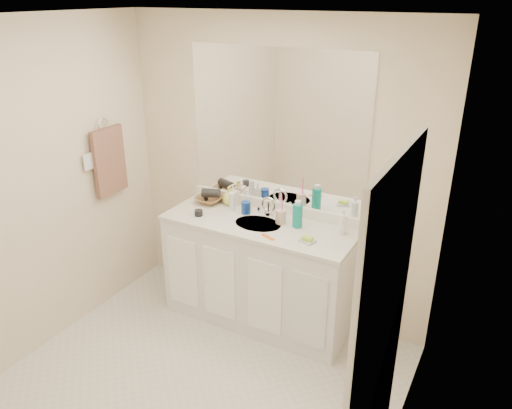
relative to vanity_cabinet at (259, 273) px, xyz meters
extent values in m
cube|color=silver|center=(0.00, -1.02, -0.42)|extent=(2.60, 2.60, 0.00)
cube|color=white|center=(0.00, -1.02, 1.97)|extent=(2.60, 2.60, 0.02)
cube|color=beige|center=(0.00, 0.28, 0.77)|extent=(2.60, 0.02, 2.40)
cube|color=beige|center=(-1.30, -1.02, 0.77)|extent=(0.02, 2.60, 2.40)
cube|color=beige|center=(1.30, -1.02, 0.77)|extent=(0.02, 2.60, 2.40)
cube|color=white|center=(0.00, 0.00, 0.00)|extent=(1.50, 0.55, 0.85)
cube|color=silver|center=(0.00, 0.00, 0.44)|extent=(1.52, 0.57, 0.03)
cube|color=white|center=(0.00, 0.26, 0.50)|extent=(1.52, 0.03, 0.08)
cylinder|color=beige|center=(0.00, -0.02, 0.44)|extent=(0.37, 0.37, 0.02)
cylinder|color=silver|center=(0.00, 0.16, 0.51)|extent=(0.02, 0.02, 0.11)
cube|color=white|center=(0.00, 0.27, 1.14)|extent=(1.48, 0.01, 1.20)
cylinder|color=navy|center=(-0.18, 0.10, 0.50)|extent=(0.08, 0.08, 0.10)
cylinder|color=beige|center=(0.15, 0.07, 0.51)|extent=(0.10, 0.10, 0.11)
cylinder|color=#FF43AB|center=(0.16, 0.07, 0.60)|extent=(0.02, 0.04, 0.20)
cylinder|color=#0B8B7E|center=(0.29, 0.08, 0.55)|extent=(0.09, 0.09, 0.18)
cylinder|color=white|center=(0.63, 0.13, 0.53)|extent=(0.07, 0.07, 0.15)
cube|color=silver|center=(0.45, -0.12, 0.46)|extent=(0.13, 0.11, 0.01)
cube|color=#A4D433|center=(0.45, -0.12, 0.48)|extent=(0.08, 0.06, 0.03)
cube|color=#D95F16|center=(0.18, -0.19, 0.46)|extent=(0.13, 0.07, 0.01)
cylinder|color=black|center=(-0.48, -0.12, 0.48)|extent=(0.08, 0.08, 0.05)
cylinder|color=silver|center=(-0.30, 0.10, 0.53)|extent=(0.06, 0.06, 0.15)
imported|color=silver|center=(-0.20, 0.17, 0.54)|extent=(0.08, 0.08, 0.17)
imported|color=#F5E3C8|center=(-0.36, 0.20, 0.55)|extent=(0.09, 0.10, 0.18)
imported|color=#DCE157|center=(-0.38, 0.19, 0.54)|extent=(0.14, 0.14, 0.16)
imported|color=brown|center=(-0.56, 0.14, 0.48)|extent=(0.23, 0.23, 0.05)
cylinder|color=black|center=(-0.54, 0.14, 0.54)|extent=(0.17, 0.13, 0.08)
torus|color=silver|center=(-1.27, -0.25, 1.12)|extent=(0.01, 0.11, 0.11)
cube|color=brown|center=(-1.25, -0.25, 0.82)|extent=(0.04, 0.32, 0.55)
cube|color=white|center=(-1.27, -0.45, 0.88)|extent=(0.01, 0.08, 0.13)
cube|color=silver|center=(1.29, -1.32, 0.57)|extent=(0.02, 0.82, 2.00)
camera|label=1|loc=(1.65, -3.06, 2.10)|focal=35.00mm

